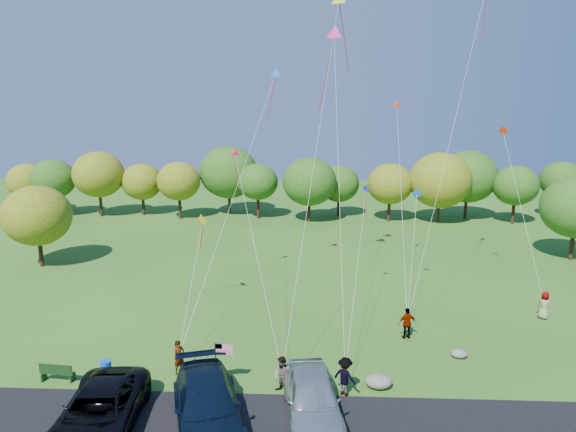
% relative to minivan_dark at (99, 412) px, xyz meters
% --- Properties ---
extents(ground, '(140.00, 140.00, 0.00)m').
position_rel_minivan_dark_xyz_m(ground, '(7.83, 4.17, -0.98)').
color(ground, '#315D1A').
rests_on(ground, ground).
extents(treeline, '(76.50, 27.80, 8.23)m').
position_rel_minivan_dark_xyz_m(treeline, '(6.18, 40.44, 3.71)').
color(treeline, '#352313').
rests_on(treeline, ground).
extents(minivan_dark, '(3.55, 6.82, 1.84)m').
position_rel_minivan_dark_xyz_m(minivan_dark, '(0.00, 0.00, 0.00)').
color(minivan_dark, black).
rests_on(minivan_dark, asphalt_lane).
extents(minivan_navy, '(4.55, 7.21, 1.95)m').
position_rel_minivan_dark_xyz_m(minivan_navy, '(4.44, 0.56, 0.06)').
color(minivan_navy, black).
rests_on(minivan_navy, asphalt_lane).
extents(minivan_silver, '(2.98, 6.01, 1.97)m').
position_rel_minivan_dark_xyz_m(minivan_silver, '(8.87, 1.35, 0.07)').
color(minivan_silver, '#B5BDC0').
rests_on(minivan_silver, asphalt_lane).
extents(flyer_a, '(0.74, 0.78, 1.79)m').
position_rel_minivan_dark_xyz_m(flyer_a, '(2.08, 5.00, -0.08)').
color(flyer_a, '#4C4C59').
rests_on(flyer_a, ground).
extents(flyer_b, '(1.13, 1.12, 1.85)m').
position_rel_minivan_dark_xyz_m(flyer_b, '(7.45, 3.37, -0.05)').
color(flyer_b, '#4C4C59').
rests_on(flyer_b, ground).
extents(flyer_c, '(1.41, 1.28, 1.90)m').
position_rel_minivan_dark_xyz_m(flyer_c, '(10.40, 3.37, -0.03)').
color(flyer_c, '#4C4C59').
rests_on(flyer_c, ground).
extents(flyer_d, '(1.16, 0.64, 1.88)m').
position_rel_minivan_dark_xyz_m(flyer_d, '(14.43, 9.61, -0.04)').
color(flyer_d, '#4C4C59').
rests_on(flyer_d, ground).
extents(flyer_e, '(1.01, 1.04, 1.80)m').
position_rel_minivan_dark_xyz_m(flyer_e, '(23.71, 12.87, -0.08)').
color(flyer_e, '#4C4C59').
rests_on(flyer_e, ground).
extents(park_bench, '(1.75, 0.52, 0.97)m').
position_rel_minivan_dark_xyz_m(park_bench, '(-3.77, 3.90, -0.46)').
color(park_bench, '#143312').
rests_on(park_bench, ground).
extents(trash_barrel, '(0.54, 0.54, 0.82)m').
position_rel_minivan_dark_xyz_m(trash_barrel, '(-1.57, 4.59, -0.57)').
color(trash_barrel, blue).
rests_on(trash_barrel, ground).
extents(flag_assembly, '(0.86, 0.56, 2.33)m').
position_rel_minivan_dark_xyz_m(flag_assembly, '(4.45, 3.74, 0.76)').
color(flag_assembly, black).
rests_on(flag_assembly, ground).
extents(boulder_near, '(1.32, 1.03, 0.66)m').
position_rel_minivan_dark_xyz_m(boulder_near, '(12.08, 4.09, -0.65)').
color(boulder_near, gray).
rests_on(boulder_near, ground).
extents(boulder_far, '(0.89, 0.74, 0.46)m').
position_rel_minivan_dark_xyz_m(boulder_far, '(16.85, 7.35, -0.75)').
color(boulder_far, gray).
rests_on(boulder_far, ground).
extents(kites_aloft, '(21.12, 6.55, 16.29)m').
position_rel_minivan_dark_xyz_m(kites_aloft, '(10.96, 17.43, 15.62)').
color(kites_aloft, '#D3176D').
rests_on(kites_aloft, ground).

